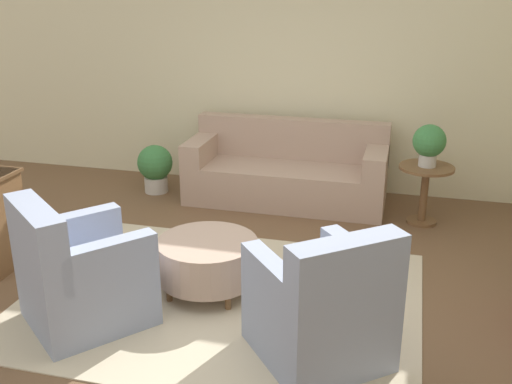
# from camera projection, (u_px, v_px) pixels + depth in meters

# --- Properties ---
(ground_plane) EXTENTS (16.00, 16.00, 0.00)m
(ground_plane) POSITION_uv_depth(u_px,v_px,m) (221.00, 299.00, 4.86)
(ground_plane) COLOR brown
(wall_back) EXTENTS (9.83, 0.12, 2.80)m
(wall_back) POSITION_uv_depth(u_px,v_px,m) (296.00, 72.00, 7.09)
(wall_back) COLOR beige
(wall_back) RESTS_ON ground_plane
(rug) EXTENTS (3.16, 2.45, 0.01)m
(rug) POSITION_uv_depth(u_px,v_px,m) (221.00, 299.00, 4.86)
(rug) COLOR beige
(rug) RESTS_ON ground_plane
(couch) EXTENTS (2.25, 0.86, 0.91)m
(couch) POSITION_uv_depth(u_px,v_px,m) (287.00, 173.00, 6.88)
(couch) COLOR tan
(couch) RESTS_ON ground_plane
(armchair_left) EXTENTS (1.12, 1.13, 0.99)m
(armchair_left) POSITION_uv_depth(u_px,v_px,m) (79.00, 277.00, 4.41)
(armchair_left) COLOR #8E99B2
(armchair_left) RESTS_ON rug
(armchair_right) EXTENTS (1.12, 1.13, 0.99)m
(armchair_right) POSITION_uv_depth(u_px,v_px,m) (323.00, 310.00, 3.98)
(armchair_right) COLOR #8E99B2
(armchair_right) RESTS_ON rug
(ottoman_table) EXTENTS (0.82, 0.82, 0.45)m
(ottoman_table) POSITION_uv_depth(u_px,v_px,m) (208.00, 259.00, 4.90)
(ottoman_table) COLOR tan
(ottoman_table) RESTS_ON rug
(side_table) EXTENTS (0.56, 0.56, 0.63)m
(side_table) POSITION_uv_depth(u_px,v_px,m) (425.00, 184.00, 6.22)
(side_table) COLOR brown
(side_table) RESTS_ON ground_plane
(potted_plant_on_side_table) EXTENTS (0.33, 0.33, 0.44)m
(potted_plant_on_side_table) POSITION_uv_depth(u_px,v_px,m) (429.00, 143.00, 6.07)
(potted_plant_on_side_table) COLOR beige
(potted_plant_on_side_table) RESTS_ON side_table
(potted_plant_floor) EXTENTS (0.42, 0.42, 0.58)m
(potted_plant_floor) POSITION_uv_depth(u_px,v_px,m) (155.00, 166.00, 7.16)
(potted_plant_floor) COLOR beige
(potted_plant_floor) RESTS_ON ground_plane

